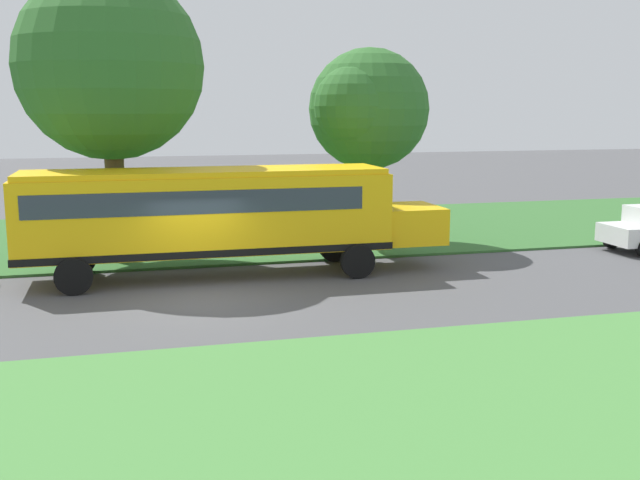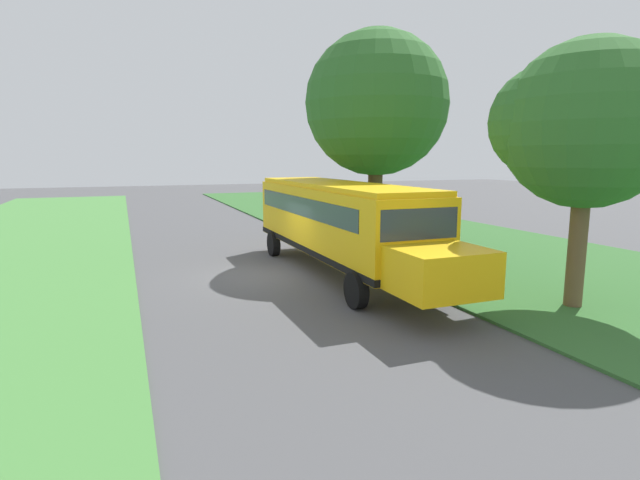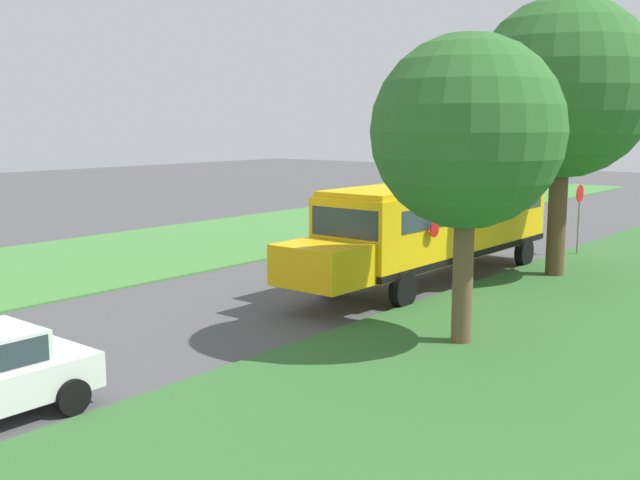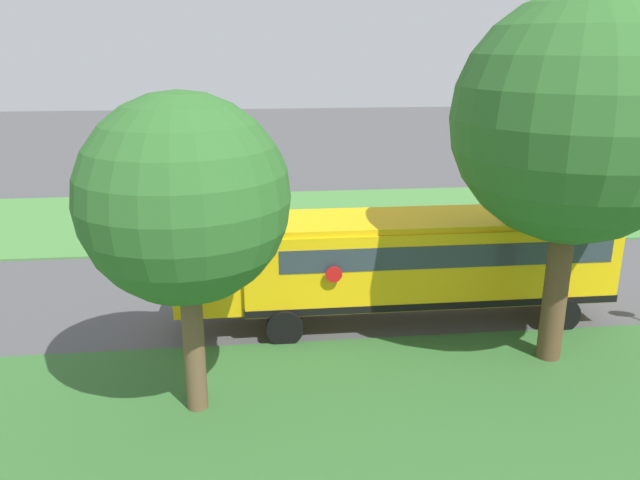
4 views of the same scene
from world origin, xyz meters
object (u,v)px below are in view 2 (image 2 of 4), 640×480
at_px(oak_tree_roadside_mid, 577,124).
at_px(stop_sign, 315,204).
at_px(school_bus, 340,219).
at_px(oak_tree_beside_bus, 376,105).

height_order(oak_tree_roadside_mid, stop_sign, oak_tree_roadside_mid).
xyz_separation_m(school_bus, oak_tree_beside_bus, (-2.75, -2.78, 4.19)).
distance_m(oak_tree_beside_bus, oak_tree_roadside_mid, 8.82).
xyz_separation_m(school_bus, oak_tree_roadside_mid, (-4.06, 5.86, 2.94)).
bearing_deg(stop_sign, oak_tree_roadside_mid, 99.26).
bearing_deg(oak_tree_roadside_mid, stop_sign, -80.74).
relative_size(school_bus, oak_tree_roadside_mid, 1.77).
bearing_deg(stop_sign, school_bus, 75.51).
distance_m(school_bus, oak_tree_roadside_mid, 7.71).
height_order(school_bus, oak_tree_beside_bus, oak_tree_beside_bus).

